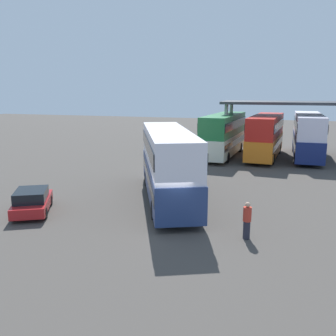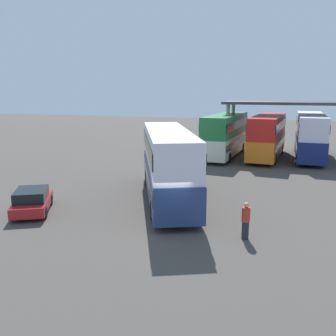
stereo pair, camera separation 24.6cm
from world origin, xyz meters
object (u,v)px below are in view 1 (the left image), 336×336
Objects in this scene: double_decker_far_right at (308,134)px; double_decker_mid_row at (266,135)px; double_decker_near_canopy at (224,133)px; pedestrian_waiting at (247,221)px; double_decker_main at (168,162)px; parked_hatchback at (32,201)px.

double_decker_mid_row is at bearing 108.06° from double_decker_far_right.
double_decker_near_canopy reaches higher than pedestrian_waiting.
double_decker_near_canopy is at bearing 101.47° from double_decker_far_right.
double_decker_main reaches higher than parked_hatchback.
double_decker_near_canopy is at bearing -47.92° from parked_hatchback.
double_decker_near_canopy is 4.11m from double_decker_mid_row.
double_decker_far_right reaches higher than double_decker_main.
double_decker_main reaches higher than double_decker_near_canopy.
parked_hatchback is 0.40× the size of double_decker_mid_row.
double_decker_far_right reaches higher than pedestrian_waiting.
double_decker_mid_row reaches higher than pedestrian_waiting.
double_decker_main is at bearing -11.83° from pedestrian_waiting.
double_decker_main is 16.07m from double_decker_near_canopy.
double_decker_near_canopy is 0.96× the size of double_decker_far_right.
double_decker_main is 17.13m from double_decker_mid_row.
double_decker_mid_row is 0.91× the size of double_decker_far_right.
double_decker_far_right is 22.78m from pedestrian_waiting.
double_decker_near_canopy is (1.04, 16.04, -0.03)m from double_decker_main.
double_decker_far_right is at bearing -67.64° from double_decker_mid_row.
double_decker_main reaches higher than pedestrian_waiting.
double_decker_near_canopy reaches higher than double_decker_mid_row.
double_decker_main reaches higher than double_decker_mid_row.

